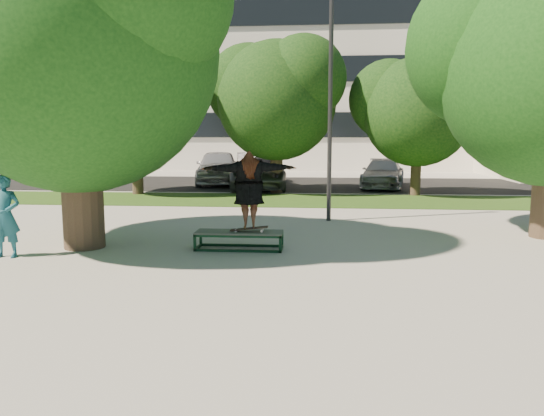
# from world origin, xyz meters

# --- Properties ---
(ground) EXTENTS (120.00, 120.00, 0.00)m
(ground) POSITION_xyz_m (0.00, 0.00, 0.00)
(ground) COLOR #AFA8A0
(ground) RESTS_ON ground
(grass_strip) EXTENTS (30.00, 4.00, 0.02)m
(grass_strip) POSITION_xyz_m (1.00, 9.50, 0.01)
(grass_strip) COLOR #264814
(grass_strip) RESTS_ON ground
(asphalt_strip) EXTENTS (40.00, 8.00, 0.01)m
(asphalt_strip) POSITION_xyz_m (0.00, 16.00, 0.01)
(asphalt_strip) COLOR black
(asphalt_strip) RESTS_ON ground
(tree_left) EXTENTS (6.96, 5.95, 7.12)m
(tree_left) POSITION_xyz_m (-4.29, 1.09, 4.42)
(tree_left) COLOR #38281E
(tree_left) RESTS_ON ground
(bg_tree_left) EXTENTS (5.28, 4.51, 5.77)m
(bg_tree_left) POSITION_xyz_m (-6.57, 11.07, 3.73)
(bg_tree_left) COLOR #38281E
(bg_tree_left) RESTS_ON ground
(bg_tree_mid) EXTENTS (5.76, 4.92, 6.24)m
(bg_tree_mid) POSITION_xyz_m (-1.08, 12.08, 4.02)
(bg_tree_mid) COLOR #38281E
(bg_tree_mid) RESTS_ON ground
(bg_tree_right) EXTENTS (5.04, 4.31, 5.43)m
(bg_tree_right) POSITION_xyz_m (4.43, 11.57, 3.49)
(bg_tree_right) COLOR #38281E
(bg_tree_right) RESTS_ON ground
(lamppost) EXTENTS (0.25, 0.15, 6.11)m
(lamppost) POSITION_xyz_m (1.00, 5.00, 3.15)
(lamppost) COLOR #2D2D30
(lamppost) RESTS_ON ground
(office_building) EXTENTS (30.00, 14.12, 16.00)m
(office_building) POSITION_xyz_m (-2.00, 31.98, 8.00)
(office_building) COLOR silver
(office_building) RESTS_ON ground
(grind_box) EXTENTS (1.80, 0.60, 0.38)m
(grind_box) POSITION_xyz_m (-0.92, 1.11, 0.19)
(grind_box) COLOR #11341F
(grind_box) RESTS_ON ground
(skater_rig) EXTENTS (2.02, 0.93, 1.67)m
(skater_rig) POSITION_xyz_m (-0.71, 1.11, 1.25)
(skater_rig) COLOR white
(skater_rig) RESTS_ON grind_box
(bystander) EXTENTS (0.62, 0.43, 1.62)m
(bystander) POSITION_xyz_m (-5.31, 0.01, 0.81)
(bystander) COLOR #195160
(bystander) RESTS_ON ground
(car_silver_a) EXTENTS (2.58, 5.05, 1.65)m
(car_silver_a) POSITION_xyz_m (-4.12, 15.64, 0.82)
(car_silver_a) COLOR silver
(car_silver_a) RESTS_ON asphalt_strip
(car_dark) EXTENTS (2.34, 4.71, 1.49)m
(car_dark) POSITION_xyz_m (-2.51, 16.50, 0.74)
(car_dark) COLOR black
(car_dark) RESTS_ON asphalt_strip
(car_grey) EXTENTS (2.73, 5.19, 1.39)m
(car_grey) POSITION_xyz_m (-1.90, 13.50, 0.70)
(car_grey) COLOR #555459
(car_grey) RESTS_ON asphalt_strip
(car_silver_b) EXTENTS (2.52, 4.62, 1.27)m
(car_silver_b) POSITION_xyz_m (3.61, 14.60, 0.63)
(car_silver_b) COLOR #A7A7AB
(car_silver_b) RESTS_ON asphalt_strip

